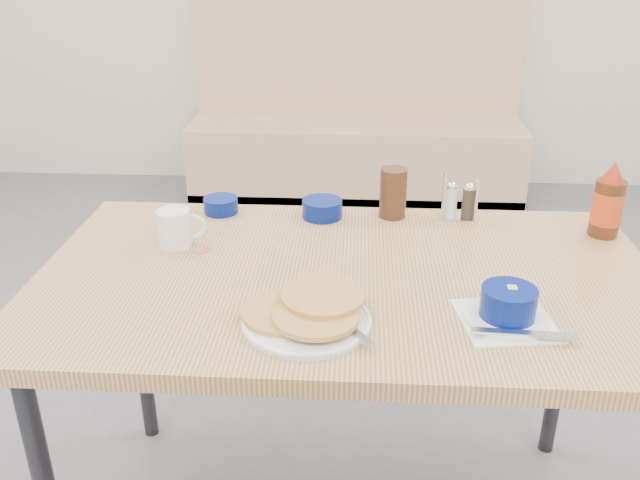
# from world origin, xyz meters

# --- Properties ---
(booth_bench) EXTENTS (1.90, 0.56, 1.22)m
(booth_bench) POSITION_xyz_m (0.00, 2.78, 0.35)
(booth_bench) COLOR tan
(booth_bench) RESTS_ON ground
(dining_table) EXTENTS (1.40, 0.80, 0.76)m
(dining_table) POSITION_xyz_m (0.00, 0.25, 0.70)
(dining_table) COLOR tan
(dining_table) RESTS_ON ground
(pancake_plate) EXTENTS (0.26, 0.25, 0.05)m
(pancake_plate) POSITION_xyz_m (-0.07, 0.04, 0.78)
(pancake_plate) COLOR white
(pancake_plate) RESTS_ON dining_table
(coffee_mug) EXTENTS (0.12, 0.08, 0.09)m
(coffee_mug) POSITION_xyz_m (-0.42, 0.37, 0.81)
(coffee_mug) COLOR white
(coffee_mug) RESTS_ON dining_table
(grits_setting) EXTENTS (0.22, 0.20, 0.08)m
(grits_setting) POSITION_xyz_m (0.32, 0.06, 0.79)
(grits_setting) COLOR white
(grits_setting) RESTS_ON dining_table
(creamer_bowl) EXTENTS (0.09, 0.09, 0.04)m
(creamer_bowl) POSITION_xyz_m (-0.35, 0.59, 0.78)
(creamer_bowl) COLOR navy
(creamer_bowl) RESTS_ON dining_table
(butter_bowl) EXTENTS (0.11, 0.11, 0.05)m
(butter_bowl) POSITION_xyz_m (-0.07, 0.57, 0.78)
(butter_bowl) COLOR navy
(butter_bowl) RESTS_ON dining_table
(amber_tumbler) EXTENTS (0.09, 0.09, 0.13)m
(amber_tumbler) POSITION_xyz_m (0.11, 0.59, 0.83)
(amber_tumbler) COLOR #3E2413
(amber_tumbler) RESTS_ON dining_table
(condiment_caddy) EXTENTS (0.11, 0.07, 0.12)m
(condiment_caddy) POSITION_xyz_m (0.29, 0.59, 0.80)
(condiment_caddy) COLOR silver
(condiment_caddy) RESTS_ON dining_table
(syrup_bottle) EXTENTS (0.07, 0.07, 0.19)m
(syrup_bottle) POSITION_xyz_m (0.64, 0.50, 0.84)
(syrup_bottle) COLOR #47230F
(syrup_bottle) RESTS_ON dining_table
(sugar_wrapper) EXTENTS (0.04, 0.04, 0.00)m
(sugar_wrapper) POSITION_xyz_m (-0.35, 0.34, 0.76)
(sugar_wrapper) COLOR #DF4A61
(sugar_wrapper) RESTS_ON dining_table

